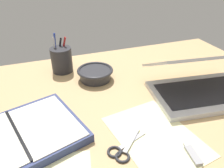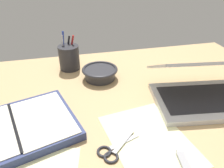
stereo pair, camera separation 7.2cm
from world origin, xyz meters
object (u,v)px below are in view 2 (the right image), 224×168
Objects in this scene: bowl at (100,73)px; scissors at (112,151)px; laptop at (206,87)px; planner at (16,129)px; pen_cup at (69,57)px.

bowl is 38.99cm from scissors.
planner is at bearing -169.60° from laptop.
scissors is (7.32, -50.57, -5.03)cm from pen_cup.
bowl is at bearing 152.80° from laptop.
pen_cup is at bearing 149.43° from laptop.
pen_cup is 1.31× the size of scissors.
planner is at bearing -138.45° from bowl.
bowl is 16.66cm from pen_cup.
laptop is 3.02× the size of scissors.
planner is (-17.70, -37.62, -3.94)cm from pen_cup.
scissors is at bearing -148.85° from laptop.
laptop is 2.31× the size of pen_cup.
laptop reaches higher than bowl.
planner is (-61.75, -3.15, -3.30)cm from laptop.
laptop reaches higher than scissors.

